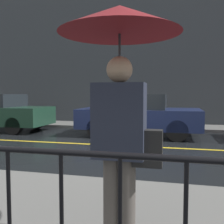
# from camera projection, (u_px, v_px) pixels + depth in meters

# --- Properties ---
(ground_plane) EXTENTS (80.00, 80.00, 0.00)m
(ground_plane) POSITION_uv_depth(u_px,v_px,m) (121.00, 146.00, 7.20)
(ground_plane) COLOR black
(sidewalk_near) EXTENTS (28.00, 2.81, 0.11)m
(sidewalk_near) POSITION_uv_depth(u_px,v_px,m) (36.00, 221.00, 2.82)
(sidewalk_near) COLOR #60605E
(sidewalk_near) RESTS_ON ground_plane
(sidewalk_far) EXTENTS (28.00, 1.71, 0.11)m
(sidewalk_far) POSITION_uv_depth(u_px,v_px,m) (140.00, 126.00, 11.05)
(sidewalk_far) COLOR #60605E
(sidewalk_far) RESTS_ON ground_plane
(lane_marking) EXTENTS (25.20, 0.12, 0.01)m
(lane_marking) POSITION_uv_depth(u_px,v_px,m) (121.00, 146.00, 7.20)
(lane_marking) COLOR gold
(lane_marking) RESTS_ON ground_plane
(building_storefront) EXTENTS (28.00, 0.30, 6.72)m
(building_storefront) POSITION_uv_depth(u_px,v_px,m) (143.00, 51.00, 11.79)
(building_storefront) COLOR #383D42
(building_storefront) RESTS_ON ground_plane
(pedestrian) EXTENTS (0.99, 0.99, 2.02)m
(pedestrian) POSITION_uv_depth(u_px,v_px,m) (120.00, 60.00, 2.12)
(pedestrian) COLOR #4C4742
(pedestrian) RESTS_ON sidewalk_near
(car_navy) EXTENTS (4.02, 1.92, 1.41)m
(car_navy) POSITION_uv_depth(u_px,v_px,m) (138.00, 114.00, 8.90)
(car_navy) COLOR #19234C
(car_navy) RESTS_ON ground_plane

